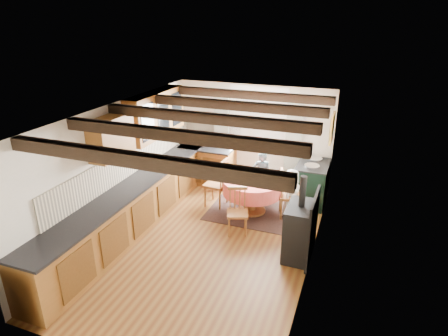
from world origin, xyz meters
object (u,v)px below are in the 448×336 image
at_px(dining_table, 252,196).
at_px(aga_range, 312,183).
at_px(cast_iron_stove, 300,217).
at_px(chair_right, 290,194).
at_px(child_right, 291,193).
at_px(chair_near, 237,212).
at_px(cup, 244,176).
at_px(child_far, 262,175).
at_px(chair_left, 216,182).

xyz_separation_m(dining_table, aga_range, (1.07, 0.90, 0.09)).
bearing_deg(cast_iron_stove, aga_range, 92.99).
relative_size(chair_right, child_right, 0.98).
bearing_deg(dining_table, child_right, 8.65).
xyz_separation_m(chair_near, cup, (-0.18, 0.91, 0.33)).
distance_m(chair_near, child_far, 1.57).
height_order(chair_right, cast_iron_stove, cast_iron_stove).
height_order(dining_table, aga_range, aga_range).
distance_m(dining_table, chair_left, 0.83).
bearing_deg(child_far, chair_right, 133.06).
xyz_separation_m(cast_iron_stove, child_far, (-1.17, 1.90, -0.19)).
height_order(aga_range, child_right, child_right).
distance_m(child_far, child_right, 0.96).
relative_size(chair_near, aga_range, 0.89).
bearing_deg(chair_near, child_far, 69.05).
relative_size(aga_range, cast_iron_stove, 0.68).
relative_size(chair_right, aga_range, 1.00).
bearing_deg(aga_range, dining_table, -139.87).
xyz_separation_m(chair_near, child_right, (0.80, 0.99, 0.06)).
distance_m(aga_range, child_far, 1.09).
xyz_separation_m(cast_iron_stove, cup, (-1.38, 1.24, 0.04)).
height_order(dining_table, cast_iron_stove, cast_iron_stove).
bearing_deg(chair_right, cup, 78.15).
distance_m(dining_table, aga_range, 1.40).
distance_m(chair_right, child_far, 0.96).
height_order(dining_table, chair_near, chair_near).
height_order(chair_near, cup, chair_near).
xyz_separation_m(dining_table, chair_right, (0.75, 0.10, 0.13)).
relative_size(dining_table, chair_right, 1.21).
bearing_deg(cast_iron_stove, cup, 138.02).
relative_size(chair_near, chair_left, 0.84).
relative_size(dining_table, chair_left, 1.15).
bearing_deg(cup, dining_table, -9.10).
distance_m(chair_near, chair_left, 1.22).
height_order(chair_left, aga_range, chair_left).
height_order(chair_near, chair_left, chair_left).
bearing_deg(chair_right, child_right, -67.11).
xyz_separation_m(chair_left, cup, (0.62, -0.02, 0.25)).
height_order(dining_table, child_right, child_right).
bearing_deg(cast_iron_stove, child_right, 106.82).
distance_m(chair_left, aga_range, 2.07).
xyz_separation_m(child_right, cup, (-0.98, -0.09, 0.27)).
xyz_separation_m(chair_right, cup, (-0.95, -0.06, 0.28)).
relative_size(chair_right, child_far, 0.91).
bearing_deg(child_right, chair_near, 154.28).
bearing_deg(child_right, cast_iron_stove, -150.07).
distance_m(chair_left, child_right, 1.59).
bearing_deg(child_right, chair_right, 141.69).
bearing_deg(aga_range, child_right, -110.39).
xyz_separation_m(aga_range, child_far, (-1.06, -0.21, 0.09)).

